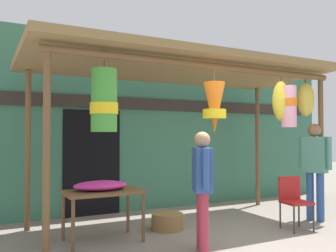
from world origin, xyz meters
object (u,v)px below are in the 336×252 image
Objects in this scene: flower_heap_on_table at (102,185)px; wicker_basket_by_table at (167,221)px; customer_foreground at (315,163)px; shopper_by_bananas at (202,181)px; display_table at (103,197)px; folding_chair at (293,198)px.

flower_heap_on_table is 1.55× the size of wicker_basket_by_table.
customer_foreground reaches higher than shopper_by_bananas.
shopper_by_bananas is (1.02, -1.04, 0.28)m from display_table.
folding_chair is 1.65× the size of wicker_basket_by_table.
customer_foreground is (3.74, -0.59, 0.24)m from flower_heap_on_table.
folding_chair reaches higher than wicker_basket_by_table.
wicker_basket_by_table is (1.12, 0.15, -0.51)m from display_table.
shopper_by_bananas is at bearing -45.62° from display_table.
shopper_by_bananas is at bearing -172.28° from folding_chair.
wicker_basket_by_table is 0.33× the size of shopper_by_bananas.
shopper_by_bananas reaches higher than wicker_basket_by_table.
display_table is 3.05m from folding_chair.
display_table is 0.17m from flower_heap_on_table.
flower_heap_on_table is 0.94× the size of folding_chair.
shopper_by_bananas reaches higher than flower_heap_on_table.
customer_foreground reaches higher than display_table.
flower_heap_on_table is at bearing 164.07° from folding_chair.
display_table is 1.24m from wicker_basket_by_table.
display_table is 2.16× the size of wicker_basket_by_table.
display_table is 3.80m from customer_foreground.
flower_heap_on_table is at bearing 171.05° from customer_foreground.
flower_heap_on_table is 3.08m from folding_chair.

